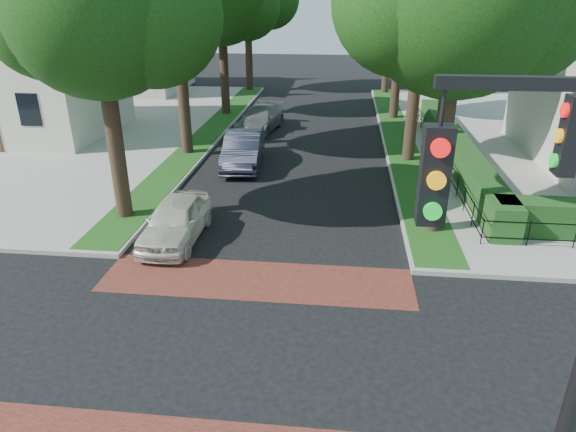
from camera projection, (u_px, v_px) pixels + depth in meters
The scene contains 14 objects.
ground at pixel (234, 351), 11.94m from camera, with size 120.00×120.00×0.00m, color black.
crosswalk_far at pixel (257, 280), 14.85m from camera, with size 9.00×2.20×0.01m, color maroon.
grass_strip_ne at pixel (398, 137), 28.71m from camera, with size 1.60×29.80×0.02m, color #1B4212.
grass_strip_nw at pixel (210, 132), 29.78m from camera, with size 1.60×29.80×0.02m, color #1B4212.
tree_right_far at pixel (404, 4), 30.62m from camera, with size 7.25×6.23×9.74m.
tree_left_near at pixel (102, 5), 16.11m from camera, with size 7.50×6.45×10.20m.
tree_left_far at pixel (223, 0), 31.61m from camera, with size 7.00×6.02×9.86m.
hedge_main_road at pixel (456, 149), 24.51m from camera, with size 1.00×18.00×1.20m, color #184719.
fence_main_road at pixel (438, 151), 24.65m from camera, with size 0.06×18.00×0.90m, color black, non-canonical shape.
house_left_near at pixel (17, 43), 27.80m from camera, with size 10.00×9.00×10.14m.
house_left_far at pixel (121, 27), 40.52m from camera, with size 10.00×9.00×10.14m.
parked_car_front at pixel (176, 220), 17.01m from camera, with size 1.67×4.16×1.42m, color beige.
parked_car_middle at pixel (243, 150), 24.20m from camera, with size 1.68×4.81×1.59m, color #222433.
parked_car_rear at pixel (260, 119), 30.35m from camera, with size 1.97×4.84×1.40m, color slate.
Camera 1 is at (2.29, -9.45, 7.71)m, focal length 32.00 mm.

